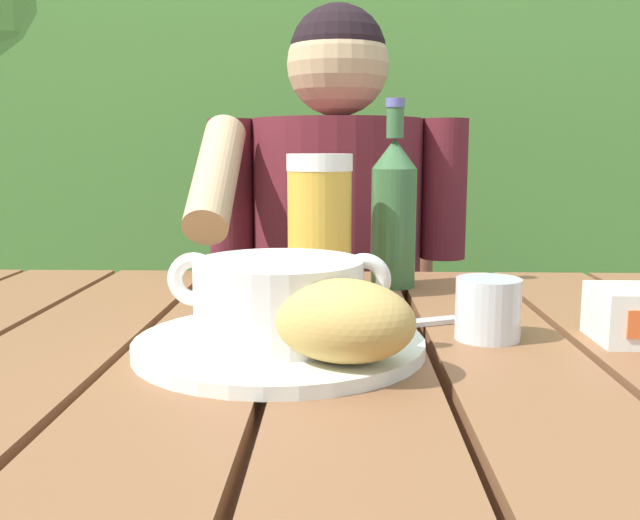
{
  "coord_description": "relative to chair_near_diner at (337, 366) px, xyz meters",
  "views": [
    {
      "loc": [
        -0.01,
        -0.66,
        0.94
      ],
      "look_at": [
        -0.03,
        0.07,
        0.83
      ],
      "focal_mm": 39.35,
      "sensor_mm": 36.0,
      "label": 1
    }
  ],
  "objects": [
    {
      "name": "beer_bottle",
      "position": [
        0.08,
        -0.55,
        0.39
      ],
      "size": [
        0.06,
        0.06,
        0.25
      ],
      "color": "#376237",
      "rests_on": "dining_table"
    },
    {
      "name": "water_glass_small",
      "position": [
        0.15,
        -0.82,
        0.32
      ],
      "size": [
        0.06,
        0.06,
        0.06
      ],
      "color": "silver",
      "rests_on": "dining_table"
    },
    {
      "name": "serving_plate",
      "position": [
        -0.05,
        -0.87,
        0.3
      ],
      "size": [
        0.27,
        0.27,
        0.01
      ],
      "color": "white",
      "rests_on": "dining_table"
    },
    {
      "name": "table_knife",
      "position": [
        0.08,
        -0.77,
        0.29
      ],
      "size": [
        0.16,
        0.08,
        0.01
      ],
      "color": "silver",
      "rests_on": "dining_table"
    },
    {
      "name": "beer_glass",
      "position": [
        -0.02,
        -0.62,
        0.38
      ],
      "size": [
        0.08,
        0.08,
        0.18
      ],
      "color": "gold",
      "rests_on": "dining_table"
    },
    {
      "name": "chair_near_diner",
      "position": [
        0.0,
        0.0,
        0.0
      ],
      "size": [
        0.45,
        0.44,
        0.91
      ],
      "color": "brown",
      "rests_on": "ground_plane"
    },
    {
      "name": "soup_bowl",
      "position": [
        -0.05,
        -0.87,
        0.34
      ],
      "size": [
        0.21,
        0.16,
        0.08
      ],
      "color": "white",
      "rests_on": "serving_plate"
    },
    {
      "name": "hedge_backdrop",
      "position": [
        -0.18,
        0.88,
        0.56
      ],
      "size": [
        3.57,
        0.98,
        1.9
      ],
      "color": "#4C8035",
      "rests_on": "ground_plane"
    },
    {
      "name": "dining_table",
      "position": [
        0.02,
        -0.84,
        0.19
      ],
      "size": [
        1.28,
        0.81,
        0.76
      ],
      "color": "brown",
      "rests_on": "ground_plane"
    },
    {
      "name": "bread_roll",
      "position": [
        0.01,
        -0.94,
        0.34
      ],
      "size": [
        0.15,
        0.13,
        0.07
      ],
      "color": "tan",
      "rests_on": "serving_plate"
    },
    {
      "name": "person_eating",
      "position": [
        -0.0,
        -0.2,
        0.24
      ],
      "size": [
        0.48,
        0.47,
        1.21
      ],
      "color": "maroon",
      "rests_on": "ground_plane"
    }
  ]
}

